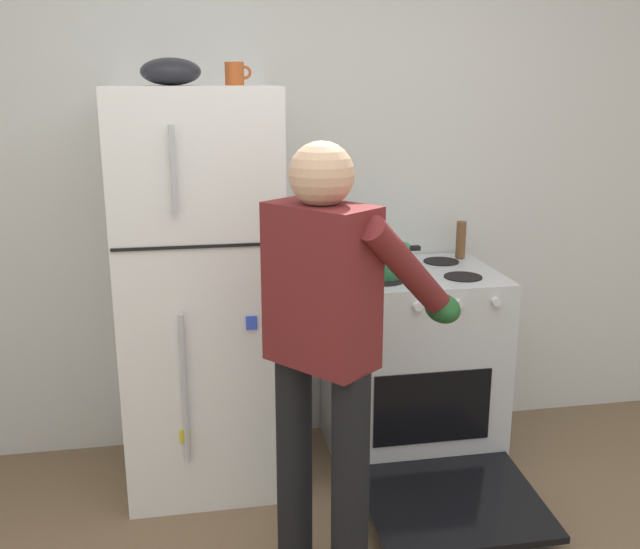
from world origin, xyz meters
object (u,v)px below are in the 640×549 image
refrigerator (201,292)px  person_cook (329,332)px  stove_range (412,368)px  red_pot (384,260)px  pepper_mill (461,239)px  coffee_mug (235,74)px  mixing_bowl (171,72)px

refrigerator → person_cook: bearing=-64.0°
refrigerator → stove_range: bearing=-1.0°
red_pot → pepper_mill: pepper_mill is taller
coffee_mug → pepper_mill: 1.35m
person_cook → pepper_mill: 1.36m
pepper_mill → stove_range: bearing=-144.0°
pepper_mill → mixing_bowl: mixing_bowl is taller
person_cook → red_pot: person_cook is taller
stove_range → coffee_mug: (-0.79, 0.07, 1.35)m
red_pot → coffee_mug: bearing=171.0°
stove_range → red_pot: size_ratio=3.70×
refrigerator → pepper_mill: (1.28, 0.20, 0.14)m
red_pot → pepper_mill: size_ratio=1.87×
refrigerator → pepper_mill: 1.30m
mixing_bowl → person_cook: bearing=-59.7°
stove_range → coffee_mug: coffee_mug is taller
refrigerator → mixing_bowl: size_ratio=7.19×
person_cook → coffee_mug: size_ratio=14.28×
coffee_mug → pepper_mill: (1.09, 0.15, -0.78)m
refrigerator → coffee_mug: bearing=15.4°
refrigerator → coffee_mug: 0.95m
refrigerator → person_cook: refrigerator is taller
red_pot → coffee_mug: (-0.63, 0.10, 0.81)m
person_cook → mixing_bowl: size_ratio=6.55×
coffee_mug → red_pot: bearing=-9.0°
stove_range → coffee_mug: size_ratio=11.00×
red_pot → refrigerator: bearing=176.5°
red_pot → coffee_mug: size_ratio=2.97×
stove_range → mixing_bowl: size_ratio=5.04×
person_cook → mixing_bowl: mixing_bowl is taller
stove_range → coffee_mug: 1.57m
red_pot → pepper_mill: bearing=28.5°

